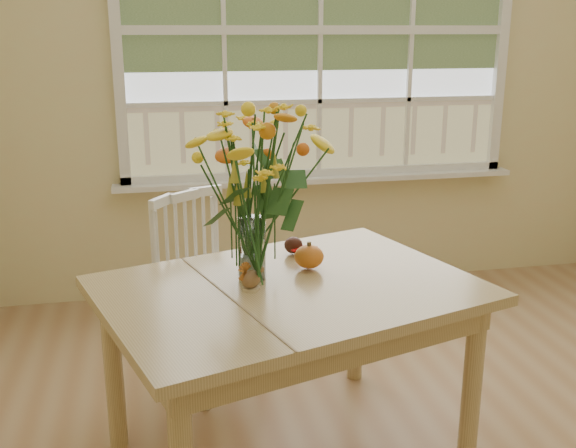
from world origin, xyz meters
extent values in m
cube|color=beige|center=(0.00, 2.25, 1.35)|extent=(4.00, 0.02, 2.70)
cube|color=silver|center=(0.00, 2.23, 1.55)|extent=(2.20, 0.00, 1.60)
cube|color=white|center=(0.00, 2.18, 0.69)|extent=(2.42, 0.12, 0.03)
cube|color=tan|center=(-0.53, 0.54, 0.67)|extent=(1.50, 1.26, 0.04)
cube|color=tan|center=(-0.53, 0.54, 0.60)|extent=(1.35, 1.11, 0.10)
cylinder|color=tan|center=(-1.17, 0.73, 0.32)|extent=(0.07, 0.07, 0.65)
cylinder|color=tan|center=(0.11, 0.35, 0.32)|extent=(0.07, 0.07, 0.65)
cylinder|color=tan|center=(-0.11, 1.05, 0.32)|extent=(0.07, 0.07, 0.65)
cube|color=white|center=(-0.76, 1.14, 0.40)|extent=(0.54, 0.54, 0.05)
cube|color=white|center=(-0.85, 1.26, 0.63)|extent=(0.34, 0.27, 0.45)
cylinder|color=white|center=(-0.79, 0.93, 0.19)|extent=(0.03, 0.03, 0.38)
cylinder|color=white|center=(-0.97, 1.16, 0.19)|extent=(0.03, 0.03, 0.38)
cylinder|color=white|center=(-0.55, 1.12, 0.19)|extent=(0.03, 0.03, 0.38)
cylinder|color=white|center=(-0.72, 1.34, 0.19)|extent=(0.03, 0.03, 0.38)
cylinder|color=white|center=(-0.65, 0.64, 0.80)|extent=(0.10, 0.10, 0.23)
ellipsoid|color=orange|center=(-0.42, 0.69, 0.73)|extent=(0.11, 0.11, 0.09)
cylinder|color=#CCB78C|center=(-0.67, 0.52, 0.69)|extent=(0.06, 0.06, 0.01)
ellipsoid|color=brown|center=(-0.67, 0.52, 0.73)|extent=(0.10, 0.09, 0.06)
ellipsoid|color=#38160F|center=(-0.44, 0.87, 0.72)|extent=(0.07, 0.07, 0.07)
camera|label=1|loc=(-0.99, -1.64, 1.56)|focal=42.00mm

